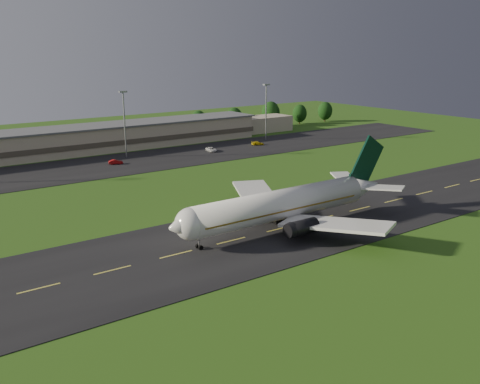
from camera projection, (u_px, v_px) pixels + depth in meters
ground at (279, 229)px, 99.96m from camera, size 360.00×360.00×0.00m
taxiway at (279, 229)px, 99.95m from camera, size 220.00×30.00×0.10m
apron at (122, 164)px, 156.40m from camera, size 260.00×30.00×0.10m
airliner at (283, 205)px, 99.18m from camera, size 51.23×42.18×15.57m
terminal at (110, 137)px, 177.94m from camera, size 145.00×16.00×8.40m
light_mast_centre at (124, 116)px, 162.18m from camera, size 2.40×1.20×20.35m
light_mast_east at (266, 105)px, 193.15m from camera, size 2.40×1.20×20.35m
tree_line at (171, 124)px, 201.09m from camera, size 196.77×10.00×10.66m
service_vehicle_b at (116, 162)px, 155.22m from camera, size 4.29×2.55×1.34m
service_vehicle_c at (211, 149)px, 174.19m from camera, size 3.07×5.30×1.39m
service_vehicle_d at (258, 143)px, 185.70m from camera, size 4.69×3.34×1.26m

